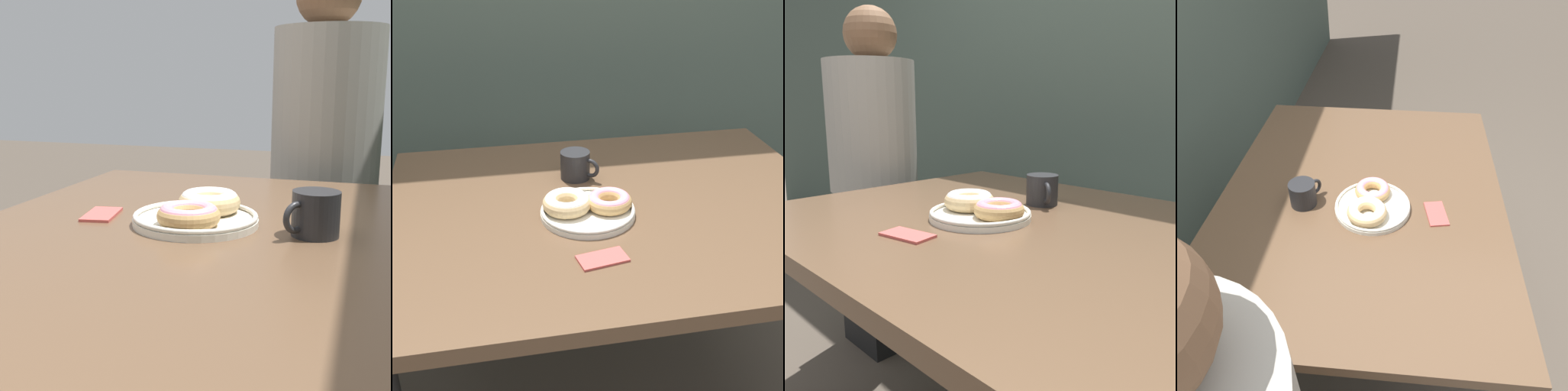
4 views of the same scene
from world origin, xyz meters
The scene contains 4 objects.
dining_table centered at (0.00, 0.21, 0.71)m, with size 1.27×0.99×0.78m.
donut_plate centered at (-0.09, 0.17, 0.81)m, with size 0.26×0.25×0.06m.
coffee_mug centered at (-0.07, 0.40, 0.82)m, with size 0.11×0.10×0.09m.
napkin centered at (-0.09, -0.05, 0.78)m, with size 0.12×0.08×0.01m.
Camera 2 is at (-0.33, -1.08, 1.50)m, focal length 50.00 mm.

